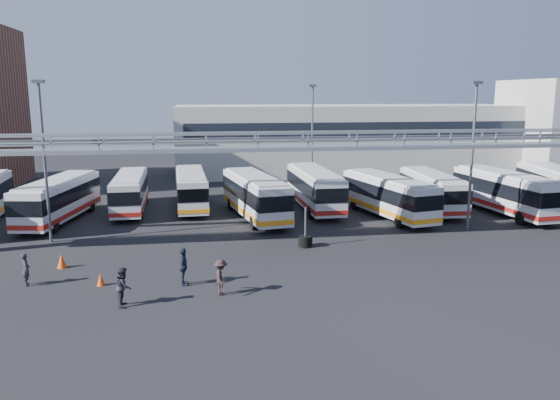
{
  "coord_description": "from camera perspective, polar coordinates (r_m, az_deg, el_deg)",
  "views": [
    {
      "loc": [
        -6.45,
        -27.71,
        9.35
      ],
      "look_at": [
        -1.41,
        6.0,
        2.72
      ],
      "focal_mm": 35.0,
      "sensor_mm": 36.0,
      "label": 1
    }
  ],
  "objects": [
    {
      "name": "ground",
      "position": [
        29.95,
        4.41,
        -7.21
      ],
      "size": [
        140.0,
        140.0,
        0.0
      ],
      "primitive_type": "plane",
      "color": "black",
      "rests_on": "ground"
    },
    {
      "name": "gantry",
      "position": [
        34.41,
        2.36,
        4.59
      ],
      "size": [
        51.4,
        5.15,
        7.1
      ],
      "color": "#94979C",
      "rests_on": "ground"
    },
    {
      "name": "warehouse",
      "position": [
        68.46,
        7.2,
        6.45
      ],
      "size": [
        42.0,
        14.0,
        8.0
      ],
      "primitive_type": "cube",
      "color": "#9E9E99",
      "rests_on": "ground"
    },
    {
      "name": "light_pole_left",
      "position": [
        37.14,
        -23.43,
        4.51
      ],
      "size": [
        0.7,
        0.35,
        10.21
      ],
      "color": "#4C4F54",
      "rests_on": "ground"
    },
    {
      "name": "light_pole_mid",
      "position": [
        39.48,
        19.49,
        5.12
      ],
      "size": [
        0.7,
        0.35,
        10.21
      ],
      "color": "#4C4F54",
      "rests_on": "ground"
    },
    {
      "name": "light_pole_back",
      "position": [
        50.93,
        3.39,
        6.92
      ],
      "size": [
        0.7,
        0.35,
        10.21
      ],
      "color": "#4C4F54",
      "rests_on": "ground"
    },
    {
      "name": "bus_1",
      "position": [
        43.52,
        -22.14,
        0.18
      ],
      "size": [
        4.27,
        10.88,
        3.22
      ],
      "rotation": [
        0.0,
        0.0,
        -0.18
      ],
      "color": "silver",
      "rests_on": "ground"
    },
    {
      "name": "bus_2",
      "position": [
        45.6,
        -15.4,
        0.92
      ],
      "size": [
        2.64,
        10.03,
        3.02
      ],
      "rotation": [
        0.0,
        0.0,
        0.03
      ],
      "color": "silver",
      "rests_on": "ground"
    },
    {
      "name": "bus_3",
      "position": [
        45.75,
        -9.27,
        1.24
      ],
      "size": [
        2.78,
        10.2,
        3.07
      ],
      "rotation": [
        0.0,
        0.0,
        0.04
      ],
      "color": "silver",
      "rests_on": "ground"
    },
    {
      "name": "bus_4",
      "position": [
        41.48,
        -2.63,
        0.56
      ],
      "size": [
        4.35,
        11.17,
        3.31
      ],
      "rotation": [
        0.0,
        0.0,
        0.17
      ],
      "color": "silver",
      "rests_on": "ground"
    },
    {
      "name": "bus_5",
      "position": [
        44.79,
        3.62,
        1.31
      ],
      "size": [
        2.81,
        10.89,
        3.29
      ],
      "rotation": [
        0.0,
        0.0,
        0.03
      ],
      "color": "silver",
      "rests_on": "ground"
    },
    {
      "name": "bus_6",
      "position": [
        42.66,
        11.22,
        0.56
      ],
      "size": [
        4.55,
        10.76,
        3.19
      ],
      "rotation": [
        0.0,
        0.0,
        0.21
      ],
      "color": "silver",
      "rests_on": "ground"
    },
    {
      "name": "bus_7",
      "position": [
        46.21,
        15.6,
        1.05
      ],
      "size": [
        2.86,
        10.1,
        3.03
      ],
      "rotation": [
        0.0,
        0.0,
        -0.06
      ],
      "color": "silver",
      "rests_on": "ground"
    },
    {
      "name": "bus_8",
      "position": [
        46.42,
        22.46,
        0.86
      ],
      "size": [
        3.6,
        11.14,
        3.32
      ],
      "rotation": [
        0.0,
        0.0,
        0.1
      ],
      "color": "silver",
      "rests_on": "ground"
    },
    {
      "name": "bus_9",
      "position": [
        51.27,
        26.91,
        1.38
      ],
      "size": [
        4.42,
        11.18,
        3.31
      ],
      "rotation": [
        0.0,
        0.0,
        -0.18
      ],
      "color": "silver",
      "rests_on": "ground"
    },
    {
      "name": "pedestrian_a",
      "position": [
        29.95,
        -25.02,
        -6.6
      ],
      "size": [
        0.56,
        0.7,
        1.65
      ],
      "primitive_type": "imported",
      "rotation": [
        0.0,
        0.0,
        1.89
      ],
      "color": "#222129",
      "rests_on": "ground"
    },
    {
      "name": "pedestrian_b",
      "position": [
        25.66,
        -16.02,
        -8.68
      ],
      "size": [
        0.69,
        0.88,
        1.78
      ],
      "primitive_type": "imported",
      "rotation": [
        0.0,
        0.0,
        1.59
      ],
      "color": "#231E2A",
      "rests_on": "ground"
    },
    {
      "name": "pedestrian_c",
      "position": [
        26.1,
        -6.2,
        -8.03
      ],
      "size": [
        0.66,
        1.13,
        1.73
      ],
      "primitive_type": "imported",
      "rotation": [
        0.0,
        0.0,
        1.56
      ],
      "color": "#2D1E1E",
      "rests_on": "ground"
    },
    {
      "name": "pedestrian_d",
      "position": [
        27.59,
        -10.08,
        -6.87
      ],
      "size": [
        0.51,
        1.14,
        1.91
      ],
      "primitive_type": "imported",
      "rotation": [
        0.0,
        0.0,
        1.53
      ],
      "color": "#1C2433",
      "rests_on": "ground"
    },
    {
      "name": "cone_left",
      "position": [
        28.75,
        -18.23,
        -7.88
      ],
      "size": [
        0.46,
        0.46,
        0.63
      ],
      "primitive_type": "cone",
      "rotation": [
        0.0,
        0.0,
        -0.19
      ],
      "color": "#EE460D",
      "rests_on": "ground"
    },
    {
      "name": "cone_right",
      "position": [
        32.27,
        -21.85,
        -5.91
      ],
      "size": [
        0.57,
        0.57,
        0.8
      ],
      "primitive_type": "cone",
      "rotation": [
        0.0,
        0.0,
        0.15
      ],
      "color": "#EE460D",
      "rests_on": "ground"
    },
    {
      "name": "tire_stack",
      "position": [
        34.04,
        2.67,
        -4.2
      ],
      "size": [
        0.88,
        0.88,
        2.52
      ],
      "color": "black",
      "rests_on": "ground"
    }
  ]
}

